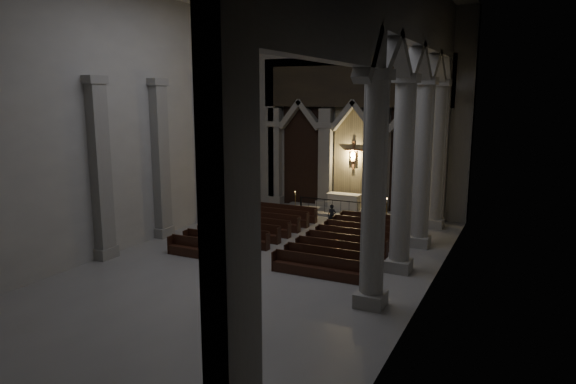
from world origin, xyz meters
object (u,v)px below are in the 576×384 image
object	(u,v)px
candle_stand_right	(386,217)
pews	(298,237)
candle_stand_left	(295,206)
worshipper	(332,216)
altar	(344,202)
altar_rail	(341,206)

from	to	relation	value
candle_stand_right	pews	size ratio (longest dim) A/B	0.16
candle_stand_left	pews	bearing A→B (deg)	-63.79
pews	worshipper	xyz separation A→B (m)	(0.40, 3.56, 0.36)
altar	pews	distance (m)	7.34
altar	altar_rail	distance (m)	1.25
altar_rail	candle_stand_right	xyz separation A→B (m)	(2.90, -0.40, -0.29)
pews	worshipper	bearing A→B (deg)	83.66
altar	pews	xyz separation A→B (m)	(0.24, -7.32, -0.39)
worshipper	candle_stand_right	bearing A→B (deg)	37.41
candle_stand_right	worshipper	bearing A→B (deg)	-139.62
altar	pews	size ratio (longest dim) A/B	0.22
altar_rail	worshipper	xyz separation A→B (m)	(0.40, -2.53, -0.05)
altar	worshipper	world-z (taller)	worshipper
altar_rail	candle_stand_left	bearing A→B (deg)	175.68
altar	worshipper	distance (m)	3.82
worshipper	candle_stand_left	bearing A→B (deg)	138.75
pews	altar	bearing A→B (deg)	91.87
altar_rail	candle_stand_left	xyz separation A→B (m)	(-3.11, 0.24, -0.35)
candle_stand_left	altar_rail	bearing A→B (deg)	-4.32
candle_stand_left	worshipper	distance (m)	4.48
altar	worshipper	bearing A→B (deg)	-80.43
altar	candle_stand_left	bearing A→B (deg)	-160.90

